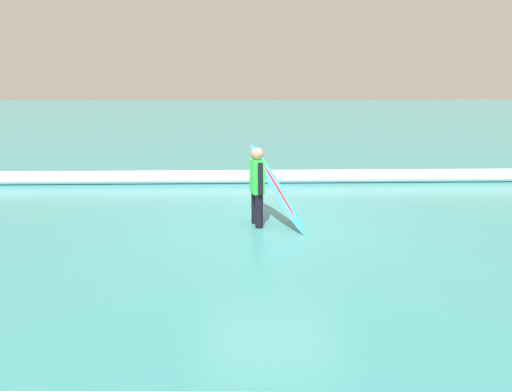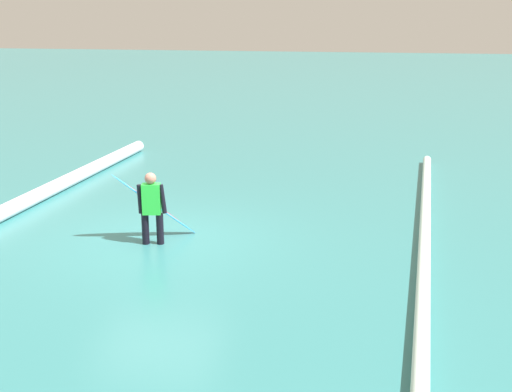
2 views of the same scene
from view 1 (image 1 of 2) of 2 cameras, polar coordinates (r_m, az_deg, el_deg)
ground_plane at (r=8.59m, az=1.89°, el=-3.42°), size 136.71×136.71×0.00m
surfer at (r=8.32m, az=0.14°, el=1.58°), size 0.27×0.55×1.41m
surfboard at (r=8.44m, az=2.49°, el=1.05°), size 1.08×1.50×1.39m
wave_crest_foreground at (r=12.08m, az=1.16°, el=2.37°), size 15.73×0.51×0.34m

